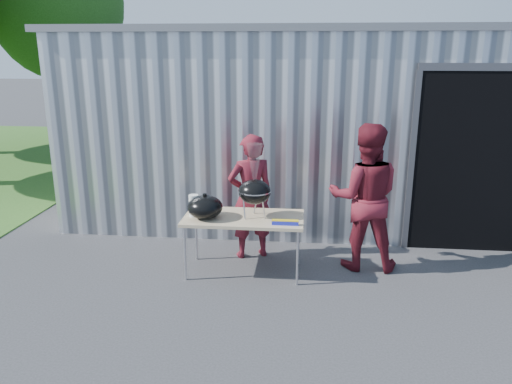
# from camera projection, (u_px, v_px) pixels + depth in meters

# --- Properties ---
(ground) EXTENTS (80.00, 80.00, 0.00)m
(ground) POSITION_uv_depth(u_px,v_px,m) (250.00, 295.00, 5.85)
(ground) COLOR #333335
(building) EXTENTS (8.20, 6.20, 3.10)m
(building) POSITION_uv_depth(u_px,v_px,m) (323.00, 114.00, 9.72)
(building) COLOR silver
(building) RESTS_ON ground
(tree_far) EXTENTS (3.71, 3.71, 6.14)m
(tree_far) POSITION_uv_depth(u_px,v_px,m) (56.00, 3.00, 13.98)
(tree_far) COLOR #442D19
(tree_far) RESTS_ON ground
(folding_table) EXTENTS (1.50, 0.75, 0.75)m
(folding_table) POSITION_uv_depth(u_px,v_px,m) (244.00, 220.00, 6.27)
(folding_table) COLOR tan
(folding_table) RESTS_ON ground
(kettle_grill) EXTENTS (0.41, 0.41, 0.93)m
(kettle_grill) POSITION_uv_depth(u_px,v_px,m) (255.00, 184.00, 6.12)
(kettle_grill) COLOR black
(kettle_grill) RESTS_ON folding_table
(grill_lid) EXTENTS (0.44, 0.44, 0.32)m
(grill_lid) POSITION_uv_depth(u_px,v_px,m) (205.00, 207.00, 6.17)
(grill_lid) COLOR black
(grill_lid) RESTS_ON folding_table
(paper_towels) EXTENTS (0.12, 0.12, 0.28)m
(paper_towels) POSITION_uv_depth(u_px,v_px,m) (194.00, 206.00, 6.23)
(paper_towels) COLOR white
(paper_towels) RESTS_ON folding_table
(white_tub) EXTENTS (0.20, 0.15, 0.10)m
(white_tub) POSITION_uv_depth(u_px,v_px,m) (204.00, 206.00, 6.52)
(white_tub) COLOR white
(white_tub) RESTS_ON folding_table
(foil_box) EXTENTS (0.32, 0.06, 0.06)m
(foil_box) POSITION_uv_depth(u_px,v_px,m) (285.00, 222.00, 5.96)
(foil_box) COLOR #1C24B7
(foil_box) RESTS_ON folding_table
(person_cook) EXTENTS (0.73, 0.62, 1.71)m
(person_cook) POSITION_uv_depth(u_px,v_px,m) (251.00, 197.00, 6.73)
(person_cook) COLOR maroon
(person_cook) RESTS_ON ground
(person_bystander) EXTENTS (0.94, 0.74, 1.90)m
(person_bystander) POSITION_uv_depth(u_px,v_px,m) (364.00, 197.00, 6.37)
(person_bystander) COLOR maroon
(person_bystander) RESTS_ON ground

